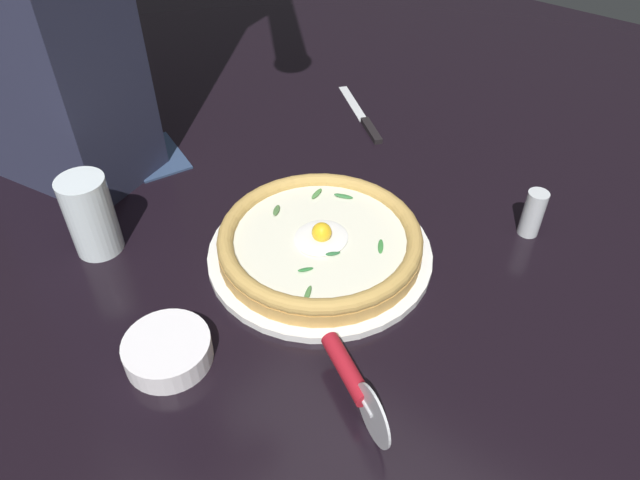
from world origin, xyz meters
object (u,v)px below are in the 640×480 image
Objects in this scene: side_bowl at (168,350)px; folded_napkin at (156,155)px; pizza_cutter at (353,381)px; pepper_shaker at (533,213)px; table_knife at (365,121)px; pizza at (320,240)px; drinking_glass at (92,220)px.

side_bowl is 0.47m from folded_napkin.
pepper_shaker is at bearing 174.54° from pizza_cutter.
pepper_shaker reaches higher than folded_napkin.
table_knife is at bearing -146.45° from pizza_cutter.
side_bowl is 0.65m from table_knife.
drinking_glass is (0.19, -0.28, 0.02)m from pizza.
pizza_cutter reaches higher than side_bowl.
pepper_shaker is (0.12, 0.40, 0.04)m from table_knife.
folded_napkin is at bearing -108.23° from pizza_cutter.
pizza is 2.75× the size of side_bowl.
pepper_shaker is at bearing 131.23° from drinking_glass.
pizza is 0.41m from folded_napkin.
pizza is 0.33m from pepper_shaker.
pizza is 0.27m from side_bowl.
drinking_glass is at bearing -106.89° from side_bowl.
pepper_shaker is (-0.51, 0.26, 0.02)m from side_bowl.
drinking_glass is 1.63× the size of pepper_shaker.
pizza is 2.39× the size of drinking_glass.
pepper_shaker is (-0.25, 0.22, 0.01)m from pizza.
pepper_shaker reaches higher than table_knife.
folded_napkin is at bearing -127.82° from side_bowl.
side_bowl is 0.54× the size of table_knife.
pizza_cutter is 0.62m from folded_napkin.
pizza is 0.40m from table_knife.
folded_napkin is (-0.02, -0.40, -0.03)m from pizza.
folded_napkin is (-0.19, -0.59, -0.03)m from pizza_cutter.
side_bowl is 0.26m from drinking_glass.
side_bowl is 0.87× the size of drinking_glass.
drinking_glass is at bearing -87.39° from pizza_cutter.
pizza is 0.34m from drinking_glass.
pizza is at bearing -133.06° from pizza_cutter.
pizza_cutter reaches higher than folded_napkin.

